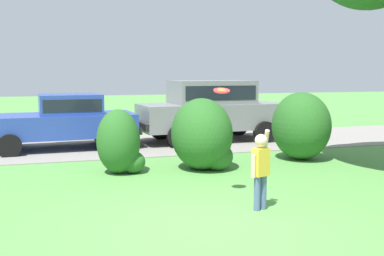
# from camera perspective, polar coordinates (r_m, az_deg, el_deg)

# --- Properties ---
(ground_plane) EXTENTS (80.00, 80.00, 0.00)m
(ground_plane) POSITION_cam_1_polar(r_m,az_deg,el_deg) (6.84, 2.17, -11.69)
(ground_plane) COLOR #518E42
(driveway_strip) EXTENTS (28.00, 4.40, 0.02)m
(driveway_strip) POSITION_cam_1_polar(r_m,az_deg,el_deg) (14.20, -8.24, -2.10)
(driveway_strip) COLOR gray
(driveway_strip) RESTS_ON ground
(shrub_near_tree) EXTENTS (1.03, 1.00, 1.39)m
(shrub_near_tree) POSITION_cam_1_polar(r_m,az_deg,el_deg) (10.25, -8.71, -1.85)
(shrub_near_tree) COLOR #286023
(shrub_near_tree) RESTS_ON ground
(shrub_centre_left) EXTENTS (1.36, 1.56, 1.60)m
(shrub_centre_left) POSITION_cam_1_polar(r_m,az_deg,el_deg) (10.55, 1.34, -0.94)
(shrub_centre_left) COLOR #286023
(shrub_centre_left) RESTS_ON ground
(shrub_centre) EXTENTS (1.43, 1.58, 1.69)m
(shrub_centre) POSITION_cam_1_polar(r_m,az_deg,el_deg) (12.07, 13.04, 0.25)
(shrub_centre) COLOR #286023
(shrub_centre) RESTS_ON ground
(parked_sedan) EXTENTS (4.47, 2.23, 1.56)m
(parked_sedan) POSITION_cam_1_polar(r_m,az_deg,el_deg) (13.87, -15.36, 1.01)
(parked_sedan) COLOR #28429E
(parked_sedan) RESTS_ON ground
(parked_suv) EXTENTS (4.78, 2.28, 1.92)m
(parked_suv) POSITION_cam_1_polar(r_m,az_deg,el_deg) (14.89, 2.32, 2.50)
(parked_suv) COLOR gray
(parked_suv) RESTS_ON ground
(child_thrower) EXTENTS (0.40, 0.36, 1.29)m
(child_thrower) POSITION_cam_1_polar(r_m,az_deg,el_deg) (7.49, 8.28, -4.47)
(child_thrower) COLOR #4C608C
(child_thrower) RESTS_ON ground
(frisbee) EXTENTS (0.28, 0.28, 0.11)m
(frisbee) POSITION_cam_1_polar(r_m,az_deg,el_deg) (8.03, 3.60, 4.53)
(frisbee) COLOR red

